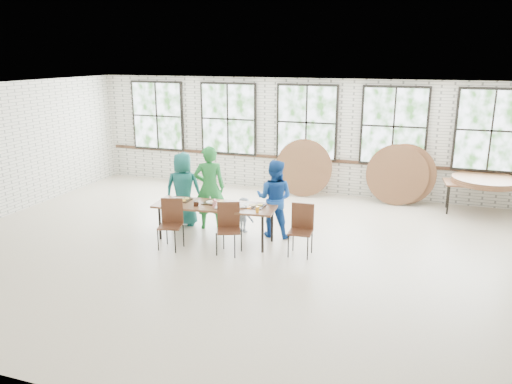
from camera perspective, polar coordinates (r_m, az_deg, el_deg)
room at (r=13.16m, az=5.80°, el=7.72°), size 12.00×12.00×12.00m
dining_table at (r=9.82m, az=-4.69°, el=-1.75°), size 2.46×1.01×0.74m
chair_near_left at (r=9.63m, az=-9.65°, el=-3.08°), size 0.51×0.50×0.95m
chair_near_right at (r=9.28m, az=-3.13°, el=-3.61°), size 0.54×0.53×0.95m
chair_spare at (r=9.22m, az=5.23°, el=-3.77°), size 0.44×0.43×0.95m
adult_teal at (r=10.78m, az=-8.31°, el=0.32°), size 0.88×0.68×1.60m
adult_green at (r=10.50m, az=-5.34°, el=0.51°), size 0.77×0.65×1.78m
toddler at (r=10.36m, az=-1.40°, el=-2.62°), size 0.54×0.42×0.74m
adult_blue at (r=10.03m, az=2.12°, el=-0.73°), size 0.77×0.60×1.58m
storage_table at (r=12.56m, az=24.77°, el=0.67°), size 1.87×0.93×0.74m
tabletop_clutter at (r=9.72m, az=-4.11°, el=-1.44°), size 2.00×0.61×0.11m
round_tops_stacked at (r=12.54m, az=24.83°, el=1.20°), size 1.50×1.50×0.13m
round_tops_leaning at (r=12.77m, az=12.58°, el=2.19°), size 4.02×0.41×1.49m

